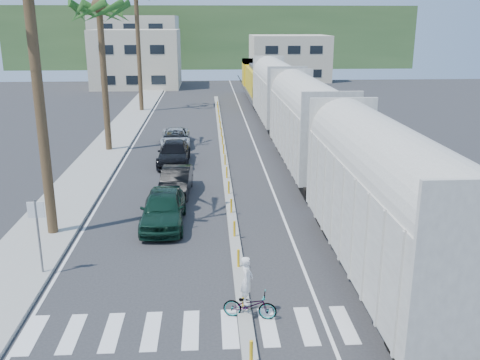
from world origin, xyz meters
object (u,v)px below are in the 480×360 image
at_px(street_sign, 38,226).
at_px(car_second, 176,181).
at_px(cyclist, 249,299).
at_px(car_lead, 163,208).

relative_size(street_sign, car_second, 0.67).
height_order(car_second, cyclist, cyclist).
bearing_deg(car_second, cyclist, -73.79).
distance_m(car_lead, car_second, 4.70).
bearing_deg(cyclist, car_lead, 34.25).
bearing_deg(car_second, car_lead, -90.89).
height_order(car_lead, cyclist, cyclist).
bearing_deg(cyclist, car_second, 25.37).
xyz_separation_m(car_second, cyclist, (3.00, -12.99, -0.06)).
height_order(car_lead, car_second, car_lead).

